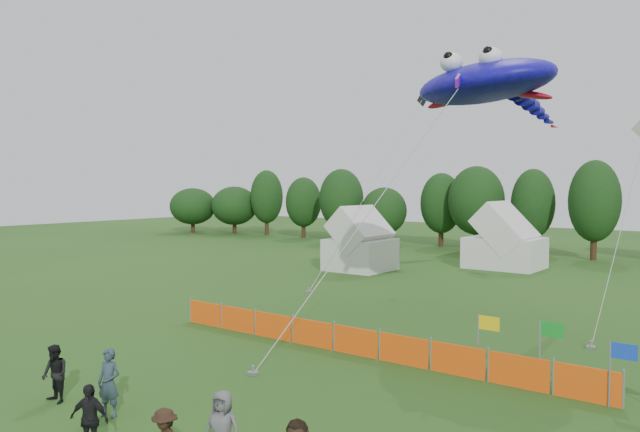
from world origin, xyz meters
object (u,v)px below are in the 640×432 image
Objects in this scene: barrier_fence at (355,341)px; spectator_d at (89,419)px; spectator_a at (109,383)px; spectator_b at (55,374)px; tent_right at (505,243)px; tent_left at (360,244)px; spectator_e at (223,429)px; stingray_kite at (490,85)px.

barrier_fence is 10.62m from spectator_d.
spectator_b is at bearing 170.11° from spectator_a.
tent_right is at bearing 76.06° from spectator_a.
tent_left is 0.80× the size of tent_right.
spectator_a is at bearing 10.18° from spectator_b.
spectator_e is (4.60, -0.26, -0.06)m from spectator_a.
tent_left is 31.59m from spectator_e.
stingray_kite is at bearing 73.03° from spectator_b.
tent_right reaches higher than spectator_d.
tent_left reaches higher than spectator_e.
spectator_a reaches higher than spectator_b.
tent_right reaches higher than spectator_b.
spectator_b is (-3.99, -9.29, 0.33)m from barrier_fence.
stingray_kite is (2.03, 18.27, 9.69)m from spectator_d.
stingray_kite reaches higher than spectator_e.
tent_right reaches higher than tent_left.
barrier_fence is at bearing 60.41° from spectator_a.
tent_right is 21.16m from stingray_kite.
spectator_a is 2.18m from spectator_b.
spectator_d is (11.99, -29.19, -1.04)m from tent_left.
spectator_b is at bearing -113.25° from barrier_fence.
tent_left is at bearing 108.40° from spectator_b.
spectator_a is at bearing 111.62° from spectator_d.
stingray_kite is at bearing 76.46° from barrier_fence.
tent_right is at bearing 92.59° from spectator_b.
spectator_e is (2.95, 1.38, 0.04)m from spectator_d.
spectator_a is (-1.83, -8.98, 0.42)m from barrier_fence.
stingray_kite is (1.84, 7.66, 10.01)m from barrier_fence.
stingray_kite is (-0.92, 16.89, 9.65)m from spectator_e.
stingray_kite is at bearing -71.33° from tent_right.
spectator_b is at bearing 163.00° from spectator_e.
tent_right is 26.35m from barrier_fence.
spectator_b is at bearing 137.16° from spectator_d.
tent_right is at bearing 83.98° from spectator_e.
tent_right reaches higher than spectator_e.
tent_right reaches higher than spectator_a.
spectator_b is 20.37m from stingray_kite.
spectator_d is (-0.19, -10.61, 0.32)m from barrier_fence.
spectator_b reaches higher than barrier_fence.
spectator_d is at bearing -67.66° from tent_left.
barrier_fence is at bearing -56.75° from tent_left.
spectator_d reaches higher than barrier_fence.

